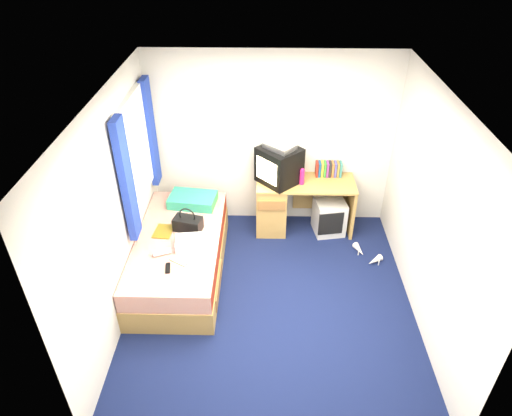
{
  "coord_description": "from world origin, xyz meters",
  "views": [
    {
      "loc": [
        -0.08,
        -3.76,
        3.84
      ],
      "look_at": [
        -0.18,
        0.7,
        0.81
      ],
      "focal_mm": 32.0,
      "sensor_mm": 36.0,
      "label": 1
    }
  ],
  "objects_px": {
    "vcr": "(280,146)",
    "bed": "(180,255)",
    "picture_frame": "(337,170)",
    "handbag": "(188,223)",
    "pink_water_bottle": "(302,177)",
    "towel": "(190,243)",
    "colour_swatch_fan": "(178,262)",
    "pillow": "(193,200)",
    "desk": "(284,203)",
    "water_bottle": "(162,252)",
    "remote_control": "(168,268)",
    "magazine": "(163,231)",
    "white_heels": "(367,255)",
    "crt_tv": "(279,165)",
    "storage_cube": "(329,216)",
    "aerosol_can": "(302,175)"
  },
  "relations": [
    {
      "from": "picture_frame",
      "to": "pink_water_bottle",
      "type": "bearing_deg",
      "value": -147.31
    },
    {
      "from": "storage_cube",
      "to": "remote_control",
      "type": "xyz_separation_m",
      "value": [
        -1.92,
        -1.45,
        0.31
      ]
    },
    {
      "from": "towel",
      "to": "remote_control",
      "type": "bearing_deg",
      "value": -115.14
    },
    {
      "from": "handbag",
      "to": "white_heels",
      "type": "distance_m",
      "value": 2.32
    },
    {
      "from": "desk",
      "to": "remote_control",
      "type": "relative_size",
      "value": 8.12
    },
    {
      "from": "storage_cube",
      "to": "magazine",
      "type": "xyz_separation_m",
      "value": [
        -2.09,
        -0.79,
        0.3
      ]
    },
    {
      "from": "desk",
      "to": "vcr",
      "type": "xyz_separation_m",
      "value": [
        -0.08,
        0.0,
        0.86
      ]
    },
    {
      "from": "bed",
      "to": "storage_cube",
      "type": "relative_size",
      "value": 4.1
    },
    {
      "from": "crt_tv",
      "to": "water_bottle",
      "type": "height_order",
      "value": "crt_tv"
    },
    {
      "from": "magazine",
      "to": "pillow",
      "type": "bearing_deg",
      "value": 65.86
    },
    {
      "from": "towel",
      "to": "remote_control",
      "type": "relative_size",
      "value": 1.97
    },
    {
      "from": "picture_frame",
      "to": "handbag",
      "type": "bearing_deg",
      "value": -146.34
    },
    {
      "from": "vcr",
      "to": "colour_swatch_fan",
      "type": "xyz_separation_m",
      "value": [
        -1.12,
        -1.41,
        -0.72
      ]
    },
    {
      "from": "pillow",
      "to": "towel",
      "type": "relative_size",
      "value": 1.88
    },
    {
      "from": "crt_tv",
      "to": "water_bottle",
      "type": "relative_size",
      "value": 3.28
    },
    {
      "from": "towel",
      "to": "colour_swatch_fan",
      "type": "bearing_deg",
      "value": -107.35
    },
    {
      "from": "pink_water_bottle",
      "to": "magazine",
      "type": "bearing_deg",
      "value": -154.57
    },
    {
      "from": "storage_cube",
      "to": "colour_swatch_fan",
      "type": "relative_size",
      "value": 2.22
    },
    {
      "from": "vcr",
      "to": "aerosol_can",
      "type": "height_order",
      "value": "vcr"
    },
    {
      "from": "pillow",
      "to": "colour_swatch_fan",
      "type": "xyz_separation_m",
      "value": [
        -0.0,
        -1.15,
        -0.06
      ]
    },
    {
      "from": "pillow",
      "to": "vcr",
      "type": "distance_m",
      "value": 1.32
    },
    {
      "from": "magazine",
      "to": "white_heels",
      "type": "relative_size",
      "value": 0.65
    },
    {
      "from": "pink_water_bottle",
      "to": "handbag",
      "type": "relative_size",
      "value": 0.56
    },
    {
      "from": "picture_frame",
      "to": "water_bottle",
      "type": "distance_m",
      "value": 2.59
    },
    {
      "from": "water_bottle",
      "to": "remote_control",
      "type": "bearing_deg",
      "value": -65.49
    },
    {
      "from": "bed",
      "to": "aerosol_can",
      "type": "relative_size",
      "value": 10.17
    },
    {
      "from": "bed",
      "to": "pillow",
      "type": "xyz_separation_m",
      "value": [
        0.08,
        0.7,
        0.34
      ]
    },
    {
      "from": "picture_frame",
      "to": "handbag",
      "type": "height_order",
      "value": "picture_frame"
    },
    {
      "from": "storage_cube",
      "to": "pink_water_bottle",
      "type": "xyz_separation_m",
      "value": [
        -0.4,
        0.01,
        0.61
      ]
    },
    {
      "from": "desk",
      "to": "handbag",
      "type": "bearing_deg",
      "value": -145.54
    },
    {
      "from": "pillow",
      "to": "picture_frame",
      "type": "bearing_deg",
      "value": 13.1
    },
    {
      "from": "vcr",
      "to": "bed",
      "type": "bearing_deg",
      "value": -99.47
    },
    {
      "from": "vcr",
      "to": "white_heels",
      "type": "distance_m",
      "value": 1.8
    },
    {
      "from": "bed",
      "to": "aerosol_can",
      "type": "height_order",
      "value": "aerosol_can"
    },
    {
      "from": "water_bottle",
      "to": "remote_control",
      "type": "xyz_separation_m",
      "value": [
        0.11,
        -0.23,
        -0.03
      ]
    },
    {
      "from": "pillow",
      "to": "desk",
      "type": "xyz_separation_m",
      "value": [
        1.2,
        0.26,
        -0.2
      ]
    },
    {
      "from": "crt_tv",
      "to": "remote_control",
      "type": "distance_m",
      "value": 1.99
    },
    {
      "from": "pink_water_bottle",
      "to": "aerosol_can",
      "type": "relative_size",
      "value": 1.04
    },
    {
      "from": "storage_cube",
      "to": "handbag",
      "type": "xyz_separation_m",
      "value": [
        -1.8,
        -0.74,
        0.39
      ]
    },
    {
      "from": "bed",
      "to": "white_heels",
      "type": "height_order",
      "value": "bed"
    },
    {
      "from": "bed",
      "to": "pink_water_bottle",
      "type": "bearing_deg",
      "value": 30.87
    },
    {
      "from": "water_bottle",
      "to": "remote_control",
      "type": "relative_size",
      "value": 1.25
    },
    {
      "from": "picture_frame",
      "to": "pink_water_bottle",
      "type": "xyz_separation_m",
      "value": [
        -0.49,
        -0.25,
        0.03
      ]
    },
    {
      "from": "towel",
      "to": "white_heels",
      "type": "height_order",
      "value": "towel"
    },
    {
      "from": "desk",
      "to": "storage_cube",
      "type": "bearing_deg",
      "value": -6.78
    },
    {
      "from": "magazine",
      "to": "remote_control",
      "type": "bearing_deg",
      "value": -75.15
    },
    {
      "from": "pillow",
      "to": "desk",
      "type": "bearing_deg",
      "value": 12.1
    },
    {
      "from": "pillow",
      "to": "crt_tv",
      "type": "relative_size",
      "value": 0.9
    },
    {
      "from": "crt_tv",
      "to": "storage_cube",
      "type": "bearing_deg",
      "value": 40.41
    },
    {
      "from": "white_heels",
      "to": "pink_water_bottle",
      "type": "bearing_deg",
      "value": 145.46
    }
  ]
}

